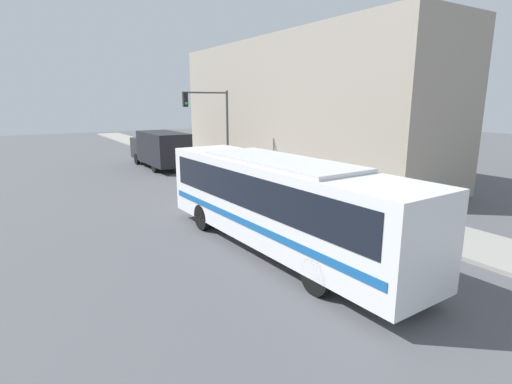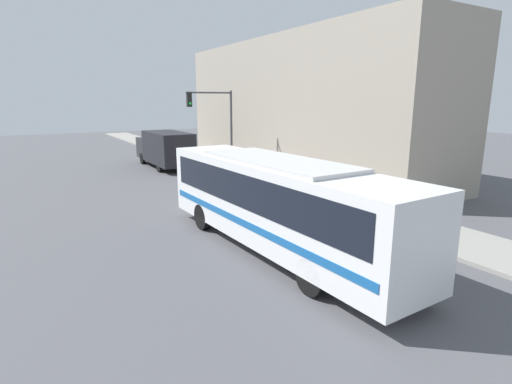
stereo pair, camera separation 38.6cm
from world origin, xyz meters
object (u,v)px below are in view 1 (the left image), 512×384
(fire_hydrant, at_px, (301,190))
(traffic_light_pole, at_px, (213,118))
(delivery_truck, at_px, (160,148))
(city_bus, at_px, (278,198))
(parking_meter, at_px, (270,173))
(pedestrian_near_corner, at_px, (293,170))

(fire_hydrant, height_order, traffic_light_pole, traffic_light_pole)
(delivery_truck, bearing_deg, traffic_light_pole, -72.53)
(city_bus, relative_size, parking_meter, 8.66)
(parking_meter, bearing_deg, delivery_truck, 103.70)
(city_bus, distance_m, pedestrian_near_corner, 10.65)
(parking_meter, height_order, pedestrian_near_corner, pedestrian_near_corner)
(pedestrian_near_corner, bearing_deg, delivery_truck, 111.31)
(city_bus, xyz_separation_m, traffic_light_pole, (4.29, 13.60, 2.11))
(pedestrian_near_corner, bearing_deg, fire_hydrant, -120.03)
(city_bus, height_order, parking_meter, city_bus)
(parking_meter, bearing_deg, pedestrian_near_corner, -0.82)
(delivery_truck, xyz_separation_m, pedestrian_near_corner, (4.41, -11.30, -0.51))
(fire_hydrant, height_order, parking_meter, parking_meter)
(fire_hydrant, bearing_deg, traffic_light_pole, 96.33)
(delivery_truck, distance_m, parking_meter, 11.61)
(fire_hydrant, relative_size, parking_meter, 0.59)
(delivery_truck, relative_size, traffic_light_pole, 1.37)
(city_bus, bearing_deg, delivery_truck, 80.84)
(city_bus, xyz_separation_m, pedestrian_near_corner, (6.87, 8.09, -0.86))
(city_bus, bearing_deg, traffic_light_pole, 70.61)
(pedestrian_near_corner, bearing_deg, parking_meter, 179.18)
(delivery_truck, relative_size, parking_meter, 5.76)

